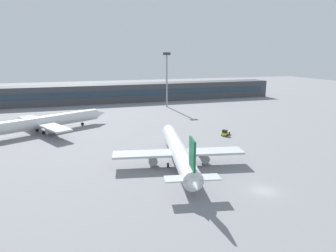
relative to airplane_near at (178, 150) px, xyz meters
name	(u,v)px	position (x,y,z in m)	size (l,w,h in m)	color
ground_plane	(184,135)	(9.81, 22.34, -3.05)	(400.00, 400.00, 0.00)	gray
terminal_building	(136,92)	(9.81, 92.44, 1.46)	(147.13, 12.13, 9.00)	#3F4247
airplane_near	(178,150)	(0.00, 0.00, 0.00)	(28.36, 40.19, 9.99)	silver
airplane_mid	(47,122)	(-29.42, 38.50, 0.13)	(38.82, 28.12, 10.42)	silver
baggage_tug_yellow	(225,133)	(21.30, 17.93, -2.25)	(3.61, 3.60, 1.75)	yellow
floodlight_tower_west	(167,76)	(19.59, 70.96, 11.11)	(3.20, 0.80, 24.32)	gray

